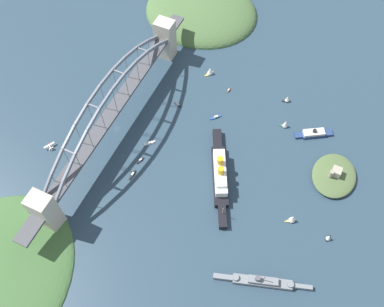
% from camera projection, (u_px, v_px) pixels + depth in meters
% --- Properties ---
extents(ground_plane, '(1400.00, 1400.00, 0.00)m').
position_uv_depth(ground_plane, '(117.00, 128.00, 407.89)').
color(ground_plane, '#283D4C').
extents(harbor_arch_bridge, '(275.09, 18.56, 61.00)m').
position_uv_depth(harbor_arch_bridge, '(113.00, 112.00, 386.39)').
color(harbor_arch_bridge, '#BCB29E').
rests_on(harbor_arch_bridge, ground).
extents(headland_west_shore, '(117.30, 130.31, 31.56)m').
position_uv_depth(headland_west_shore, '(200.00, 11.00, 493.46)').
color(headland_west_shore, '#476638').
rests_on(headland_west_shore, ground).
extents(ocean_liner, '(90.81, 49.64, 20.92)m').
position_uv_depth(ocean_liner, '(220.00, 174.00, 374.77)').
color(ocean_liner, black).
rests_on(ocean_liner, ground).
extents(naval_cruiser, '(26.84, 73.94, 18.10)m').
position_uv_depth(naval_cruiser, '(262.00, 281.00, 329.04)').
color(naval_cruiser, slate).
rests_on(naval_cruiser, ground).
extents(harbor_ferry_steamer, '(24.64, 34.56, 7.63)m').
position_uv_depth(harbor_ferry_steamer, '(314.00, 133.00, 401.98)').
color(harbor_ferry_steamer, navy).
rests_on(harbor_ferry_steamer, ground).
extents(fort_island_mid_harbor, '(46.25, 38.29, 14.36)m').
position_uv_depth(fort_island_mid_harbor, '(334.00, 175.00, 377.36)').
color(fort_island_mid_harbor, '#4C6038').
rests_on(fort_island_mid_harbor, ground).
extents(seaplane_taxiing_near_bridge, '(10.21, 8.02, 4.95)m').
position_uv_depth(seaplane_taxiing_near_bridge, '(50.00, 146.00, 394.76)').
color(seaplane_taxiing_near_bridge, '#B7B7B2').
rests_on(seaplane_taxiing_near_bridge, ground).
extents(small_boat_0, '(8.80, 3.88, 1.91)m').
position_uv_depth(small_boat_0, '(140.00, 160.00, 388.44)').
color(small_boat_0, black).
rests_on(small_boat_0, ground).
extents(small_boat_1, '(7.17, 2.24, 2.04)m').
position_uv_depth(small_boat_1, '(229.00, 90.00, 431.26)').
color(small_boat_1, brown).
rests_on(small_boat_1, ground).
extents(small_boat_2, '(11.00, 2.23, 2.07)m').
position_uv_depth(small_boat_2, '(132.00, 175.00, 380.68)').
color(small_boat_2, black).
rests_on(small_boat_2, ground).
extents(small_boat_3, '(5.36, 8.96, 10.48)m').
position_uv_depth(small_boat_3, '(285.00, 124.00, 404.69)').
color(small_boat_3, '#2D6B3D').
rests_on(small_boat_3, ground).
extents(small_boat_4, '(6.93, 4.48, 8.38)m').
position_uv_depth(small_boat_4, '(329.00, 237.00, 346.94)').
color(small_boat_4, black).
rests_on(small_boat_4, ground).
extents(small_boat_5, '(3.04, 8.56, 2.30)m').
position_uv_depth(small_boat_5, '(178.00, 105.00, 421.48)').
color(small_boat_5, black).
rests_on(small_boat_5, ground).
extents(small_boat_6, '(6.11, 7.86, 7.91)m').
position_uv_depth(small_boat_6, '(287.00, 99.00, 421.68)').
color(small_boat_6, black).
rests_on(small_boat_6, ground).
extents(small_boat_7, '(10.21, 9.49, 2.09)m').
position_uv_depth(small_boat_7, '(216.00, 117.00, 413.71)').
color(small_boat_7, '#234C8C').
rests_on(small_boat_7, ground).
extents(small_boat_8, '(7.60, 8.97, 9.94)m').
position_uv_depth(small_boat_8, '(293.00, 219.00, 354.66)').
color(small_boat_8, gold).
rests_on(small_boat_8, ground).
extents(small_boat_9, '(10.05, 7.94, 9.75)m').
position_uv_depth(small_boat_9, '(210.00, 71.00, 439.90)').
color(small_boat_9, gold).
rests_on(small_boat_9, ground).
extents(small_boat_10, '(8.68, 8.19, 2.19)m').
position_uv_depth(small_boat_10, '(149.00, 143.00, 398.17)').
color(small_boat_10, silver).
rests_on(small_boat_10, ground).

